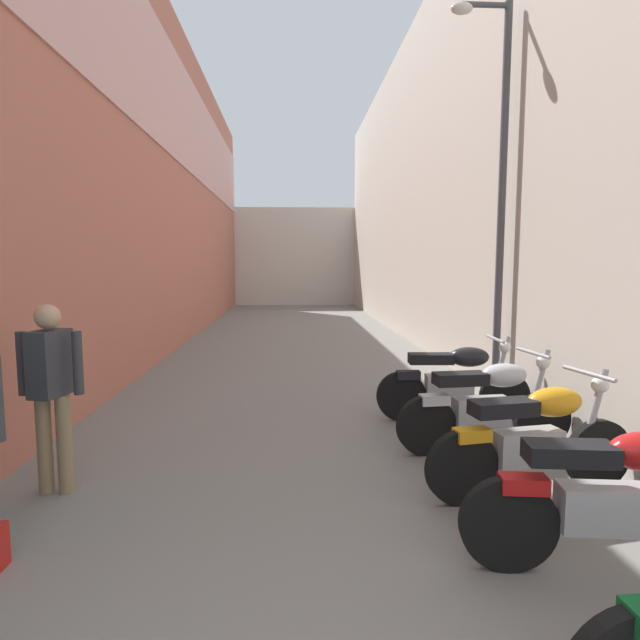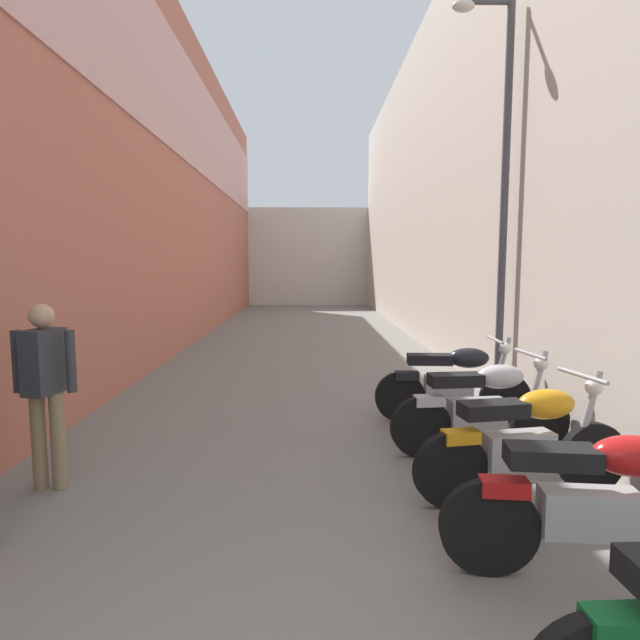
% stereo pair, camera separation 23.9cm
% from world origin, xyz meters
% --- Properties ---
extents(ground_plane, '(40.07, 40.07, 0.00)m').
position_xyz_m(ground_plane, '(0.00, 10.03, 0.00)').
color(ground_plane, slate).
extents(building_left, '(0.45, 24.07, 7.47)m').
position_xyz_m(building_left, '(-2.92, 12.00, 3.77)').
color(building_left, '#B76651').
rests_on(building_left, ground).
extents(building_right, '(0.45, 24.07, 7.56)m').
position_xyz_m(building_right, '(2.92, 12.03, 3.78)').
color(building_right, beige).
rests_on(building_right, ground).
extents(building_far_end, '(8.45, 2.00, 4.42)m').
position_xyz_m(building_far_end, '(0.00, 25.07, 2.21)').
color(building_far_end, beige).
rests_on(building_far_end, ground).
extents(motorcycle_third, '(1.85, 0.58, 1.04)m').
position_xyz_m(motorcycle_third, '(1.78, 3.07, 0.50)').
color(motorcycle_third, black).
rests_on(motorcycle_third, ground).
extents(motorcycle_fourth, '(1.84, 0.58, 1.04)m').
position_xyz_m(motorcycle_fourth, '(1.78, 4.15, 0.50)').
color(motorcycle_fourth, black).
rests_on(motorcycle_fourth, ground).
extents(motorcycle_fifth, '(1.85, 0.58, 1.04)m').
position_xyz_m(motorcycle_fifth, '(1.78, 5.18, 0.50)').
color(motorcycle_fifth, black).
rests_on(motorcycle_fifth, ground).
extents(motorcycle_sixth, '(1.85, 0.58, 1.04)m').
position_xyz_m(motorcycle_sixth, '(1.78, 6.23, 0.50)').
color(motorcycle_sixth, black).
rests_on(motorcycle_sixth, ground).
extents(pedestrian_further_down, '(0.52, 0.38, 1.57)m').
position_xyz_m(pedestrian_further_down, '(-2.13, 4.45, 0.92)').
color(pedestrian_further_down, '#8C7251').
rests_on(pedestrian_further_down, ground).
extents(street_lamp, '(0.79, 0.18, 5.16)m').
position_xyz_m(street_lamp, '(2.49, 6.94, 2.99)').
color(street_lamp, '#47474C').
rests_on(street_lamp, ground).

